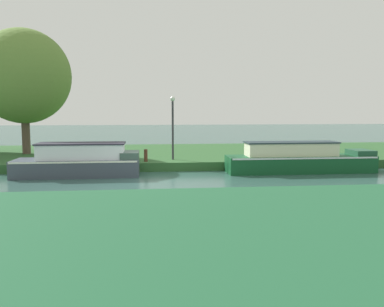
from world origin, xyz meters
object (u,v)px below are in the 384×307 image
(willow_tree_centre, at_px, (23,76))
(forest_barge, at_px, (299,159))
(lamp_post, at_px, (173,120))
(mooring_post_near, at_px, (146,156))
(slate_narrowboat, at_px, (80,162))

(willow_tree_centre, bearing_deg, forest_barge, -22.29)
(lamp_post, bearing_deg, mooring_post_near, -152.08)
(forest_barge, distance_m, willow_tree_centre, 14.98)
(slate_narrowboat, distance_m, mooring_post_near, 3.05)
(forest_barge, relative_size, willow_tree_centre, 0.98)
(mooring_post_near, bearing_deg, willow_tree_centre, 147.52)
(willow_tree_centre, relative_size, lamp_post, 2.22)
(lamp_post, bearing_deg, slate_narrowboat, -153.50)
(forest_barge, height_order, slate_narrowboat, slate_narrowboat)
(slate_narrowboat, bearing_deg, willow_tree_centre, 124.54)
(willow_tree_centre, relative_size, mooring_post_near, 11.73)
(slate_narrowboat, xyz_separation_m, mooring_post_near, (2.75, 1.33, 0.08))
(slate_narrowboat, relative_size, willow_tree_centre, 0.77)
(forest_barge, xyz_separation_m, lamp_post, (-5.55, 2.02, 1.71))
(willow_tree_centre, bearing_deg, slate_narrowboat, -55.46)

